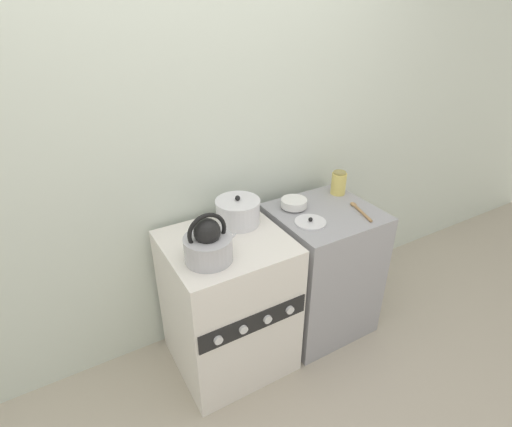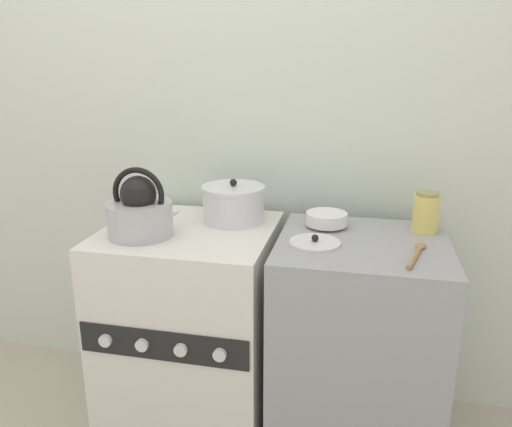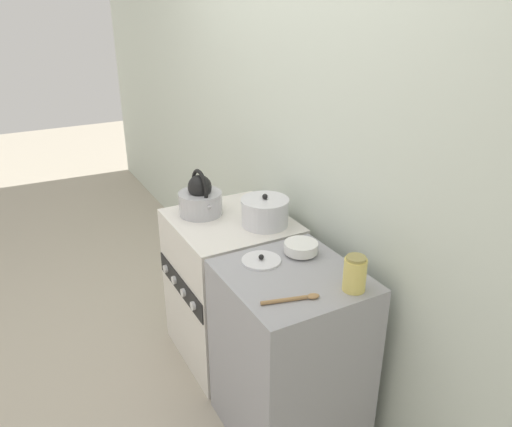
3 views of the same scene
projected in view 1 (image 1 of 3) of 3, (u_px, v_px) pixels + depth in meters
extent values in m
plane|color=#B2A893|center=(255.00, 392.00, 2.21)|extent=(12.00, 12.00, 0.00)
cube|color=silver|center=(192.00, 142.00, 2.10)|extent=(7.00, 0.06, 2.50)
cube|color=silver|center=(228.00, 303.00, 2.23)|extent=(0.62, 0.58, 0.83)
cube|color=black|center=(255.00, 323.00, 1.96)|extent=(0.60, 0.01, 0.11)
cylinder|color=silver|center=(218.00, 340.00, 1.86)|extent=(0.04, 0.02, 0.04)
cylinder|color=silver|center=(243.00, 330.00, 1.92)|extent=(0.04, 0.02, 0.04)
cylinder|color=silver|center=(268.00, 319.00, 1.98)|extent=(0.04, 0.02, 0.04)
cylinder|color=silver|center=(290.00, 310.00, 2.04)|extent=(0.04, 0.02, 0.04)
cube|color=#99999E|center=(320.00, 270.00, 2.50)|extent=(0.58, 0.55, 0.84)
cylinder|color=#B2B2B7|center=(208.00, 249.00, 1.86)|extent=(0.23, 0.23, 0.12)
sphere|color=black|center=(207.00, 232.00, 1.81)|extent=(0.13, 0.13, 0.13)
torus|color=black|center=(207.00, 232.00, 1.82)|extent=(0.19, 0.02, 0.19)
cone|color=#B2B2B7|center=(229.00, 239.00, 1.90)|extent=(0.11, 0.05, 0.09)
cylinder|color=silver|center=(238.00, 213.00, 2.16)|extent=(0.24, 0.24, 0.13)
cylinder|color=silver|center=(238.00, 202.00, 2.12)|extent=(0.24, 0.24, 0.01)
sphere|color=black|center=(238.00, 198.00, 2.11)|extent=(0.03, 0.03, 0.03)
cylinder|color=white|center=(294.00, 207.00, 2.33)|extent=(0.07, 0.07, 0.01)
cylinder|color=white|center=(294.00, 203.00, 2.32)|extent=(0.15, 0.15, 0.05)
cylinder|color=#E0CC66|center=(339.00, 184.00, 2.47)|extent=(0.09, 0.09, 0.13)
cylinder|color=#998C4C|center=(340.00, 173.00, 2.43)|extent=(0.08, 0.08, 0.01)
cylinder|color=silver|center=(310.00, 222.00, 2.17)|extent=(0.17, 0.17, 0.01)
sphere|color=black|center=(311.00, 219.00, 2.17)|extent=(0.02, 0.02, 0.02)
cylinder|color=#A37A4C|center=(363.00, 214.00, 2.25)|extent=(0.06, 0.18, 0.02)
ellipsoid|color=#A37A4C|center=(353.00, 204.00, 2.35)|extent=(0.05, 0.06, 0.02)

